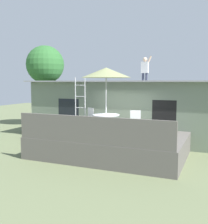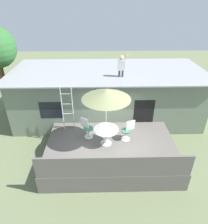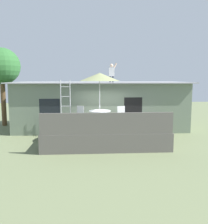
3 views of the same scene
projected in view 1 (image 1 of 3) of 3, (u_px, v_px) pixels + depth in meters
ground_plane at (112, 154)px, 10.72m from camera, size 40.00×40.00×0.00m
house at (138, 109)px, 13.85m from camera, size 10.50×4.50×2.86m
deck at (112, 144)px, 10.67m from camera, size 5.57×3.87×0.80m
deck_railing at (90, 130)px, 8.85m from camera, size 5.47×0.08×0.90m
patio_table at (106, 119)px, 10.61m from camera, size 1.04×1.04×0.74m
patio_umbrella at (106, 73)px, 10.42m from camera, size 1.90×1.90×2.54m
step_ladder at (80, 102)px, 12.26m from camera, size 0.52×0.04×2.20m
person_figure at (145, 67)px, 12.49m from camera, size 0.47×0.20×1.11m
patio_chair_left at (92, 119)px, 11.43m from camera, size 0.57×0.45×0.92m
patio_chair_right at (132, 122)px, 10.53m from camera, size 0.61×0.44×0.92m
backyard_tree at (45, 65)px, 17.06m from camera, size 2.34×2.34×5.03m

